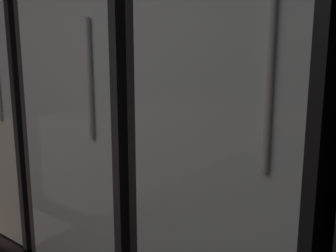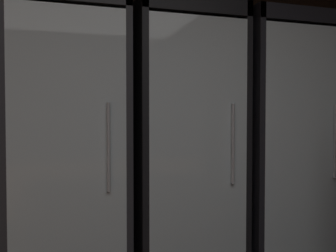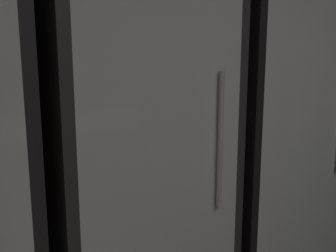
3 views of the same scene
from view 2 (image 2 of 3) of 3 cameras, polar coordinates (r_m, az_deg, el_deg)
name	(u,v)px [view 2 (image 2 of 3)]	position (r m, az deg, el deg)	size (l,w,h in m)	color
wall_back	(118,99)	(2.78, -7.68, 4.16)	(6.00, 0.06, 2.80)	black
cooler_center	(67,162)	(2.45, -15.35, -5.35)	(0.71, 0.64, 2.00)	#2B2B30
cooler_right	(181,158)	(2.59, 2.01, -4.97)	(0.71, 0.64, 2.00)	black
cooler_far_right	(277,155)	(2.93, 16.44, -4.25)	(0.71, 0.64, 2.00)	black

